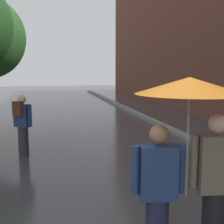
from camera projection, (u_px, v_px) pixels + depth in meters
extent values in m
cube|color=slate|center=(146.00, 118.00, 13.42)|extent=(0.30, 36.00, 0.12)
cube|color=navy|center=(158.00, 172.00, 3.25)|extent=(0.43, 0.28, 0.60)
sphere|color=#9E7051|center=(159.00, 134.00, 3.19)|extent=(0.21, 0.21, 0.21)
cylinder|color=navy|center=(135.00, 170.00, 3.23)|extent=(0.09, 0.09, 0.54)
cylinder|color=navy|center=(181.00, 169.00, 3.26)|extent=(0.09, 0.09, 0.54)
cube|color=#665B4C|center=(216.00, 164.00, 3.27)|extent=(0.43, 0.28, 0.64)
sphere|color=beige|center=(218.00, 124.00, 3.21)|extent=(0.21, 0.21, 0.21)
cylinder|color=#665B4C|center=(194.00, 161.00, 3.26)|extent=(0.09, 0.09, 0.58)
cylinder|color=#9E9EA3|center=(187.00, 146.00, 3.25)|extent=(0.02, 0.02, 1.17)
cone|color=orange|center=(190.00, 86.00, 3.15)|extent=(1.18, 1.18, 0.18)
cylinder|color=#2D2D33|center=(23.00, 141.00, 7.64)|extent=(0.26, 0.26, 0.77)
cube|color=navy|center=(22.00, 116.00, 7.55)|extent=(0.45, 0.42, 0.58)
sphere|color=beige|center=(22.00, 99.00, 7.49)|extent=(0.21, 0.21, 0.21)
cylinder|color=navy|center=(15.00, 114.00, 7.65)|extent=(0.09, 0.09, 0.52)
cylinder|color=navy|center=(30.00, 115.00, 7.43)|extent=(0.09, 0.09, 0.52)
cube|color=#592D19|center=(18.00, 109.00, 7.39)|extent=(0.29, 0.27, 0.36)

